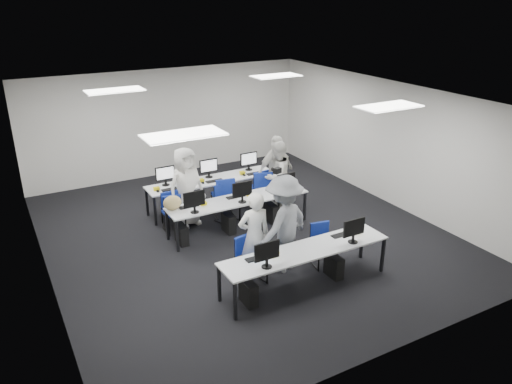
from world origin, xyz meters
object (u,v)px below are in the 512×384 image
chair_4 (266,199)px  chair_0 (251,269)px  chair_2 (174,219)px  chair_5 (172,216)px  chair_6 (224,203)px  student_0 (254,236)px  desk_mid (239,201)px  student_3 (275,171)px  chair_7 (262,196)px  desk_front (306,252)px  chair_1 (322,252)px  student_1 (277,176)px  chair_3 (227,210)px  photographer (284,224)px  student_2 (186,187)px

chair_4 → chair_0: bearing=-131.0°
chair_2 → chair_5: bearing=82.6°
chair_6 → student_0: bearing=-95.6°
desk_mid → student_3: (1.42, 0.81, 0.20)m
chair_7 → desk_front: bearing=-89.0°
chair_6 → chair_7: size_ratio=0.99×
chair_1 → student_1: size_ratio=0.49×
chair_5 → student_1: (2.59, -0.23, 0.58)m
chair_7 → chair_5: bearing=-162.5°
desk_front → chair_0: (-0.80, 0.56, -0.40)m
chair_0 → chair_2: bearing=87.9°
chair_1 → chair_3: bearing=115.4°
desk_front → chair_3: size_ratio=3.66×
chair_4 → chair_6: (-1.00, 0.27, 0.01)m
desk_front → photographer: size_ratio=1.70×
chair_2 → student_0: student_0 is taller
desk_mid → student_3: 1.65m
student_0 → student_1: size_ratio=1.00×
chair_1 → chair_2: size_ratio=0.96×
chair_2 → student_3: student_3 is taller
chair_4 → desk_front: bearing=-114.2°
desk_front → chair_7: chair_7 is taller
chair_6 → photographer: bearing=-83.2°
chair_0 → chair_7: chair_7 is taller
chair_5 → chair_7: chair_7 is taller
chair_5 → student_2: bearing=5.5°
chair_0 → student_3: bearing=39.9°
student_2 → photographer: (0.86, -2.72, 0.04)m
chair_0 → student_2: size_ratio=0.49×
desk_front → chair_3: 3.15m
chair_6 → student_2: size_ratio=0.53×
student_2 → chair_5: bearing=162.8°
chair_2 → chair_0: bearing=-79.6°
chair_4 → photographer: photographer is taller
chair_4 → student_3: bearing=20.4°
photographer → chair_4: bearing=-132.4°
desk_mid → chair_6: bearing=86.8°
chair_0 → student_2: student_2 is taller
chair_0 → chair_5: size_ratio=1.06×
chair_0 → student_2: (-0.08, 2.86, 0.62)m
chair_1 → chair_4: chair_4 is taller
chair_6 → chair_7: chair_7 is taller
student_0 → chair_0: bearing=48.7°
chair_2 → photographer: (1.25, -2.56, 0.67)m
desk_front → student_1: size_ratio=1.90×
chair_1 → photographer: 1.04m
chair_2 → student_1: student_1 is taller
chair_3 → photographer: (0.02, -2.43, 0.67)m
photographer → chair_0: bearing=-9.0°
chair_3 → photographer: size_ratio=0.46×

